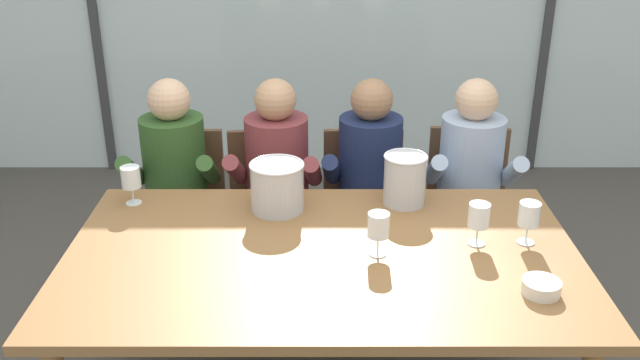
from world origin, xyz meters
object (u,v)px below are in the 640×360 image
chair_near_curtain (182,202)px  wine_glass_by_right_taster (527,216)px  person_pale_blue_shirt (469,181)px  wine_glass_near_bucket (376,227)px  person_olive_shirt (171,182)px  person_maroon_top (274,182)px  person_navy_polo (367,182)px  wine_glass_center_pour (477,217)px  chair_right_of_center (465,199)px  dining_table (320,268)px  chair_center (361,201)px  tasting_bowl (539,287)px  ice_bucket_primary (275,186)px  ice_bucket_secondary (403,179)px  chair_left_of_center (267,202)px  wine_glass_by_left_taster (129,179)px

chair_near_curtain → wine_glass_by_right_taster: size_ratio=5.00×
person_pale_blue_shirt → wine_glass_near_bucket: size_ratio=6.84×
person_olive_shirt → person_pale_blue_shirt: size_ratio=1.00×
person_maroon_top → person_navy_polo: size_ratio=1.00×
person_pale_blue_shirt → wine_glass_by_right_taster: (0.05, -0.78, 0.20)m
person_pale_blue_shirt → wine_glass_center_pour: person_pale_blue_shirt is taller
person_navy_polo → person_pale_blue_shirt: bearing=4.2°
person_maroon_top → person_pale_blue_shirt: bearing=3.3°
person_olive_shirt → person_navy_polo: bearing=-1.5°
chair_right_of_center → dining_table: bearing=-122.4°
chair_right_of_center → wine_glass_near_bucket: wine_glass_near_bucket is taller
person_navy_polo → person_olive_shirt: bearing=-175.8°
wine_glass_near_bucket → chair_center: bearing=89.5°
chair_right_of_center → tasting_bowl: bearing=-85.8°
person_olive_shirt → wine_glass_by_right_taster: (1.55, -0.78, 0.20)m
ice_bucket_primary → tasting_bowl: bearing=-34.8°
person_maroon_top → person_olive_shirt: bearing=-176.7°
ice_bucket_primary → tasting_bowl: 1.16m
ice_bucket_primary → wine_glass_near_bucket: 0.56m
chair_right_of_center → person_navy_polo: 0.59m
person_maroon_top → ice_bucket_primary: (0.04, -0.48, 0.19)m
ice_bucket_secondary → wine_glass_near_bucket: bearing=-108.3°
dining_table → chair_right_of_center: (0.78, 1.02, -0.19)m
chair_center → person_maroon_top: person_maroon_top is taller
chair_center → ice_bucket_primary: size_ratio=3.68×
wine_glass_center_pour → person_olive_shirt: bearing=149.8°
ice_bucket_primary → chair_near_curtain: bearing=131.6°
chair_right_of_center → person_olive_shirt: bearing=-168.9°
ice_bucket_secondary → person_navy_polo: bearing=106.3°
chair_near_curtain → wine_glass_by_right_taster: 1.82m
person_pale_blue_shirt → chair_center: bearing=169.2°
ice_bucket_primary → wine_glass_center_pour: (0.80, -0.31, 0.01)m
chair_center → wine_glass_center_pour: 1.07m
chair_left_of_center → person_pale_blue_shirt: bearing=-10.6°
dining_table → wine_glass_by_left_taster: size_ratio=11.42×
person_pale_blue_shirt → ice_bucket_secondary: bearing=-130.3°
chair_near_curtain → wine_glass_near_bucket: (0.94, -1.00, 0.37)m
chair_left_of_center → tasting_bowl: chair_left_of_center is taller
wine_glass_by_left_taster → ice_bucket_secondary: bearing=0.2°
dining_table → chair_center: (0.22, 0.99, -0.19)m
wine_glass_by_left_taster → wine_glass_near_bucket: same height
chair_center → wine_glass_by_left_taster: size_ratio=5.00×
person_maroon_top → wine_glass_near_bucket: 1.00m
chair_left_of_center → wine_glass_center_pour: 1.33m
chair_left_of_center → wine_glass_by_right_taster: (1.08, -0.90, 0.37)m
tasting_bowl → wine_glass_near_bucket: 0.62m
dining_table → chair_left_of_center: chair_left_of_center is taller
chair_center → ice_bucket_primary: ice_bucket_primary is taller
wine_glass_by_left_taster → wine_glass_by_right_taster: size_ratio=1.00×
person_navy_polo → dining_table: bearing=-101.4°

